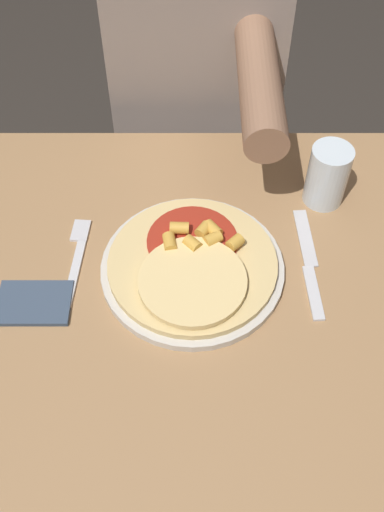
{
  "coord_description": "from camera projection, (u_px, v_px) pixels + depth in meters",
  "views": [
    {
      "loc": [
        0.02,
        -0.53,
        1.5
      ],
      "look_at": [
        0.02,
        0.03,
        0.77
      ],
      "focal_mm": 42.0,
      "sensor_mm": 36.0,
      "label": 1
    }
  ],
  "objects": [
    {
      "name": "plate",
      "position": [
        192.0,
        269.0,
        0.95
      ],
      "size": [
        0.29,
        0.29,
        0.01
      ],
      "color": "beige",
      "rests_on": "dining_table"
    },
    {
      "name": "person_diner",
      "position": [
        196.0,
        88.0,
        1.29
      ],
      "size": [
        0.34,
        0.52,
        1.21
      ],
      "color": "#2D2D38",
      "rests_on": "ground_plane"
    },
    {
      "name": "knife",
      "position": [
        309.0,
        264.0,
        0.96
      ],
      "size": [
        0.03,
        0.22,
        0.0
      ],
      "color": "silver",
      "rests_on": "dining_table"
    },
    {
      "name": "ground_plane",
      "position": [
        184.0,
        451.0,
        1.52
      ],
      "size": [
        8.0,
        8.0,
        0.0
      ],
      "primitive_type": "plane",
      "color": "#2D2823"
    },
    {
      "name": "drinking_glass",
      "position": [
        327.0,
        175.0,
        1.01
      ],
      "size": [
        0.07,
        0.07,
        0.11
      ],
      "color": "silver",
      "rests_on": "dining_table"
    },
    {
      "name": "pizza",
      "position": [
        192.0,
        264.0,
        0.93
      ],
      "size": [
        0.27,
        0.27,
        0.04
      ],
      "color": "#DBBC7A",
      "rests_on": "plate"
    },
    {
      "name": "fork",
      "position": [
        77.0,
        255.0,
        0.97
      ],
      "size": [
        0.03,
        0.18,
        0.0
      ],
      "color": "silver",
      "rests_on": "dining_table"
    },
    {
      "name": "dining_table",
      "position": [
        180.0,
        325.0,
        1.02
      ],
      "size": [
        1.28,
        0.73,
        0.73
      ],
      "color": "#9E754C",
      "rests_on": "ground_plane"
    },
    {
      "name": "napkin",
      "position": [
        34.0,
        303.0,
        0.91
      ],
      "size": [
        0.11,
        0.08,
        0.01
      ],
      "color": "#38475B",
      "rests_on": "dining_table"
    }
  ]
}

